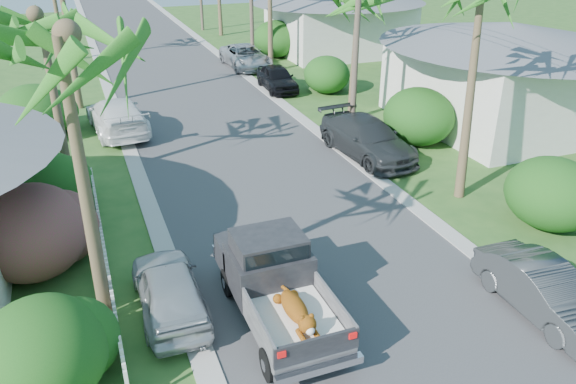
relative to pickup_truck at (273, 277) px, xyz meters
name	(u,v)px	position (x,y,z in m)	size (l,w,h in m)	color
ground	(388,338)	(2.20, -2.01, -1.01)	(120.00, 120.00, 0.00)	#2B541F
road	(181,83)	(2.20, 22.99, -1.00)	(8.00, 100.00, 0.02)	#38383A
curb_left	(108,90)	(-2.10, 22.99, -0.98)	(0.60, 100.00, 0.06)	#A5A39E
curb_right	(248,77)	(6.50, 22.99, -0.98)	(0.60, 100.00, 0.06)	#A5A39E
pickup_truck	(273,277)	(0.00, 0.00, 0.00)	(1.98, 5.12, 2.06)	black
parked_car_rn	(544,291)	(6.27, -2.54, -0.35)	(1.39, 3.99, 1.31)	#333739
parked_car_rm	(367,138)	(7.20, 8.45, -0.23)	(2.18, 5.36, 1.56)	#2A2D2F
parked_car_rf	(277,78)	(7.20, 19.47, -0.30)	(1.67, 4.16, 1.42)	black
parked_car_rd	(246,57)	(7.15, 25.53, -0.27)	(2.46, 5.34, 1.48)	#B3B6BB
parked_car_ln	(169,289)	(-2.44, 0.86, -0.34)	(1.59, 3.94, 1.34)	#B3B6BA
parked_car_lf	(117,116)	(-2.27, 15.23, -0.21)	(2.25, 5.54, 1.61)	white
palm_l_a	(58,37)	(-4.00, 0.99, 5.92)	(4.40, 4.40, 8.20)	brown
palm_l_b	(39,15)	(-4.60, 9.99, 5.14)	(4.40, 4.40, 7.40)	brown
shrub_l_a	(42,353)	(-5.30, -1.01, 0.09)	(2.60, 2.86, 2.20)	#174B15
shrub_l_b	(31,232)	(-5.60, 3.99, 0.29)	(3.00, 3.30, 2.60)	#B81A4D
shrub_l_c	(49,183)	(-5.20, 7.99, -0.01)	(2.40, 2.64, 2.00)	#174B15
shrub_l_d	(34,111)	(-5.80, 15.99, 0.19)	(3.20, 3.52, 2.40)	#174B15
shrub_r_a	(552,193)	(9.80, 0.99, 0.14)	(2.80, 3.08, 2.30)	#174B15
shrub_r_b	(419,116)	(10.00, 8.99, 0.24)	(3.00, 3.30, 2.50)	#174B15
shrub_r_c	(327,75)	(9.70, 17.99, 0.04)	(2.60, 2.86, 2.10)	#174B15
shrub_r_d	(276,39)	(10.20, 27.99, 0.29)	(3.20, 3.52, 2.60)	#174B15
picket_fence	(105,253)	(-3.80, 3.49, -0.51)	(0.10, 11.00, 1.00)	white
house_right_near	(503,79)	(15.20, 9.99, 1.21)	(8.00, 9.00, 4.80)	silver
house_right_far	(338,23)	(15.20, 27.99, 1.11)	(9.00, 8.00, 4.60)	silver
utility_pole_b	(357,34)	(7.80, 10.99, 3.59)	(1.60, 0.26, 9.00)	brown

